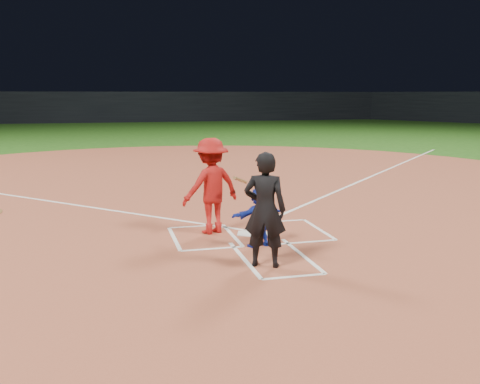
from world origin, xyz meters
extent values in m
plane|color=#1E4D13|center=(0.00, 0.00, 0.00)|extent=(120.00, 120.00, 0.00)
cylinder|color=brown|center=(0.00, 6.00, 0.01)|extent=(28.00, 28.00, 0.01)
cube|color=black|center=(0.00, 48.00, 1.60)|extent=(80.00, 1.20, 3.20)
cylinder|color=silver|center=(0.00, 0.00, 0.02)|extent=(0.60, 0.60, 0.02)
imported|color=#1429A6|center=(-0.06, -0.95, 0.59)|extent=(1.13, 0.61, 1.16)
imported|color=black|center=(-0.30, -2.13, 1.00)|extent=(0.86, 0.73, 1.98)
cube|color=white|center=(-0.98, 0.92, 0.01)|extent=(1.22, 0.08, 0.01)
cube|color=white|center=(-0.98, -0.92, 0.01)|extent=(1.22, 0.08, 0.01)
cube|color=white|center=(-0.37, 0.00, 0.01)|extent=(0.08, 1.83, 0.01)
cube|color=white|center=(-1.59, 0.00, 0.01)|extent=(0.08, 1.83, 0.01)
cube|color=white|center=(0.98, 0.92, 0.01)|extent=(1.22, 0.08, 0.01)
cube|color=white|center=(0.98, -0.92, 0.01)|extent=(1.22, 0.08, 0.01)
cube|color=white|center=(0.37, 0.00, 0.01)|extent=(0.08, 1.83, 0.01)
cube|color=white|center=(1.59, 0.00, 0.01)|extent=(0.08, 1.83, 0.01)
cube|color=white|center=(-0.55, -1.70, 0.01)|extent=(0.08, 2.20, 0.01)
cube|color=white|center=(0.55, -1.70, 0.01)|extent=(0.08, 2.20, 0.01)
cube|color=white|center=(0.00, -2.80, 0.01)|extent=(1.10, 0.08, 0.01)
cube|color=white|center=(7.07, 7.37, 0.01)|extent=(14.21, 14.21, 0.01)
imported|color=#A51412|center=(-0.75, 0.31, 1.02)|extent=(1.48, 1.15, 2.02)
cylinder|color=olive|center=(-0.15, 0.16, 1.15)|extent=(0.49, 0.75, 0.28)
camera|label=1|loc=(-2.88, -10.61, 2.93)|focal=40.00mm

